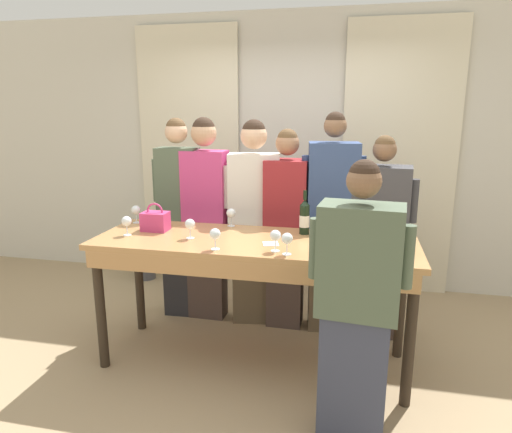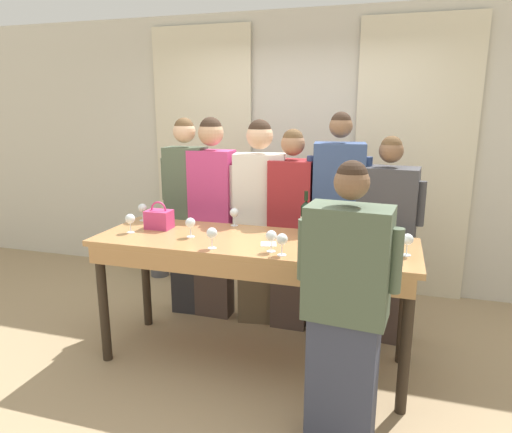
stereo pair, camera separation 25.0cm
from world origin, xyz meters
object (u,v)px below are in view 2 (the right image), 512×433
Objects in this scene: wine_bottle at (306,218)px; wine_glass_back_right at (212,234)px; guest_pink_top at (213,214)px; guest_olive_jacket at (187,214)px; wine_glass_front_right at (234,213)px; wine_glass_center_left at (271,236)px; wine_glass_center_right at (282,240)px; wine_glass_back_mid at (407,240)px; guest_striped_shirt at (291,229)px; guest_navy_coat at (337,225)px; guest_beige_cap at (385,241)px; tasting_bar at (252,256)px; wine_glass_back_left at (190,223)px; potted_plant at (159,246)px; wine_glass_front_left at (397,242)px; handbag at (159,219)px; host_pouring at (345,310)px; wine_glass_near_host at (348,245)px; guest_cream_sweater at (260,220)px; wine_glass_center_mid at (130,219)px; wine_glass_front_mid at (142,209)px.

wine_bottle is 2.29× the size of wine_glass_back_right.
guest_olive_jacket is at bearing -180.00° from guest_pink_top.
wine_glass_front_right is 0.08× the size of guest_olive_jacket.
wine_glass_center_right is at bearing -31.58° from wine_glass_center_left.
wine_glass_back_mid is (1.29, -0.39, 0.00)m from wine_glass_front_right.
guest_olive_jacket is at bearing 159.20° from wine_bottle.
guest_striped_shirt is (0.95, 0.00, -0.07)m from guest_olive_jacket.
guest_navy_coat is 0.40m from guest_beige_cap.
guest_pink_top is at bearing 133.59° from wine_glass_front_right.
wine_glass_back_right is (0.06, -0.60, -0.00)m from wine_glass_front_right.
guest_navy_coat is at bearing -0.00° from guest_striped_shirt.
wine_glass_back_left reaches higher than tasting_bar.
potted_plant is at bearing 128.69° from wine_glass_back_right.
wine_glass_center_left is at bearing -171.89° from wine_glass_front_left.
handbag is 1.49× the size of wine_glass_center_right.
tasting_bar is at bearing 138.71° from host_pouring.
wine_glass_center_left is at bearing -45.76° from tasting_bar.
tasting_bar is 1.27× the size of guest_pink_top.
wine_glass_near_host is (0.49, -0.05, -0.00)m from wine_glass_center_left.
guest_beige_cap is at bearing 40.83° from wine_glass_back_right.
wine_bottle is 2.29× the size of wine_glass_center_left.
host_pouring is at bearing -80.77° from guest_navy_coat.
wine_glass_front_left is 1.18m from wine_glass_back_right.
wine_glass_front_right is 1.00× the size of wine_glass_back_right.
tasting_bar is 1.00m from wine_glass_front_left.
potted_plant is (-1.40, 0.74, -0.58)m from guest_cream_sweater.
guest_olive_jacket reaches higher than potted_plant.
wine_glass_back_mid is (1.81, -0.14, 0.03)m from handbag.
host_pouring is at bearing -56.82° from guest_cream_sweater.
tasting_bar is 1.28× the size of guest_olive_jacket.
wine_glass_center_mid is 0.75m from wine_glass_back_right.
wine_glass_front_mid is 1.00× the size of wine_glass_center_mid.
wine_glass_near_host is 0.23× the size of potted_plant.
wine_bottle reaches higher than wine_glass_center_mid.
wine_bottle is at bearing -9.63° from wine_glass_front_right.
wine_bottle is at bearing -20.80° from guest_olive_jacket.
wine_glass_center_right is 1.00× the size of wine_glass_back_mid.
wine_glass_front_mid is 0.08× the size of guest_pink_top.
guest_cream_sweater is (0.30, 0.73, -0.13)m from wine_glass_back_left.
tasting_bar is at bearing -40.22° from guest_olive_jacket.
guest_navy_coat is (0.76, 0.34, -0.13)m from wine_glass_front_right.
handbag is at bearing 49.66° from wine_glass_center_mid.
wine_bottle is at bearing 43.67° from wine_glass_back_right.
guest_beige_cap is (1.15, 0.34, -0.23)m from wine_glass_front_right.
wine_glass_center_left is 0.08× the size of guest_navy_coat.
wine_glass_center_right is at bearing -122.94° from guest_beige_cap.
wine_glass_center_left is at bearing -168.37° from wine_glass_back_mid.
handbag is 0.58m from wine_glass_front_right.
wine_glass_front_mid is at bearing -65.80° from potted_plant.
host_pouring reaches higher than wine_glass_front_left.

